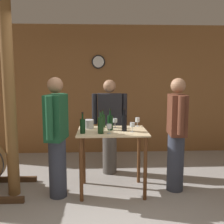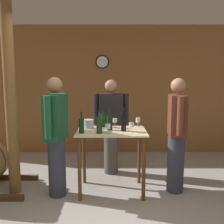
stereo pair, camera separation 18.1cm
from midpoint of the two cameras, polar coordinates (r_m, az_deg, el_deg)
name	(u,v)px [view 1 (the left image)]	position (r m, az deg, el deg)	size (l,w,h in m)	color
back_wall	(108,90)	(5.59, -1.86, 4.76)	(8.40, 0.08, 2.70)	brown
tasting_table	(112,143)	(3.75, -1.32, -6.85)	(0.97, 0.70, 0.90)	beige
wooden_post	(9,99)	(3.83, -22.69, 2.55)	(0.16, 0.16, 2.70)	brown
wine_bottle_far_left	(83,125)	(3.54, -7.87, -2.94)	(0.07, 0.07, 0.29)	black
wine_bottle_left	(101,125)	(3.51, -3.97, -2.84)	(0.08, 0.08, 0.31)	#193819
wine_bottle_center	(103,120)	(3.92, -3.34, -1.83)	(0.07, 0.07, 0.27)	#193819
wine_bottle_right	(110,122)	(3.71, -1.79, -2.26)	(0.08, 0.08, 0.30)	black
wine_bottle_far_right	(124,122)	(3.65, 1.29, -2.26)	(0.07, 0.07, 0.32)	black
wine_glass_near_left	(109,127)	(3.49, -2.11, -3.23)	(0.07, 0.07, 0.13)	silver
wine_glass_near_center	(115,121)	(3.86, -0.66, -1.95)	(0.07, 0.07, 0.14)	silver
wine_glass_near_right	(132,125)	(3.59, 3.04, -2.83)	(0.07, 0.07, 0.13)	silver
wine_glass_far_side	(137,120)	(3.99, 4.28, -1.77)	(0.07, 0.07, 0.14)	silver
ice_bucket	(89,124)	(3.85, -6.45, -2.65)	(0.15, 0.15, 0.13)	silver
person_host	(110,125)	(4.43, -1.70, -2.79)	(0.59, 0.24, 1.60)	#4C4742
person_visitor_with_scarf	(57,135)	(3.64, -13.36, -4.91)	(0.29, 0.58, 1.65)	#333847
person_visitor_bearded	(176,132)	(3.84, 12.56, -4.36)	(0.25, 0.59, 1.63)	#333847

